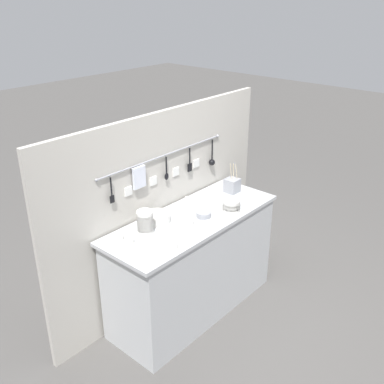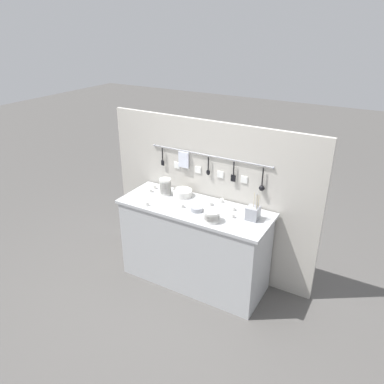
{
  "view_description": "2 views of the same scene",
  "coord_description": "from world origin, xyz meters",
  "px_view_note": "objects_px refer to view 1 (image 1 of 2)",
  "views": [
    {
      "loc": [
        -2.39,
        -2.09,
        2.57
      ],
      "look_at": [
        -0.04,
        -0.03,
        1.14
      ],
      "focal_mm": 42.0,
      "sensor_mm": 36.0,
      "label": 1
    },
    {
      "loc": [
        1.65,
        -2.9,
        2.62
      ],
      "look_at": [
        -0.01,
        -0.04,
        1.08
      ],
      "focal_mm": 35.0,
      "sensor_mm": 36.0,
      "label": 2
    }
  ],
  "objects_px": {
    "steel_mixing_bowl": "(204,214)",
    "cup_centre": "(175,245)",
    "bowl_stack_tall_left": "(231,206)",
    "cup_front_left": "(131,240)",
    "cup_beside_plates": "(216,188)",
    "cup_back_left": "(192,205)",
    "cup_front_right": "(187,199)",
    "cup_back_right": "(209,196)",
    "bowl_stack_back_corner": "(145,222)",
    "plate_stack": "(157,218)",
    "cup_edge_far": "(191,222)",
    "cup_mid_row": "(121,237)",
    "cutlery_caddy": "(232,185)",
    "cup_by_caddy": "(226,198)"
  },
  "relations": [
    {
      "from": "steel_mixing_bowl",
      "to": "cup_centre",
      "type": "xyz_separation_m",
      "value": [
        -0.49,
        -0.15,
        -0.0
      ]
    },
    {
      "from": "bowl_stack_tall_left",
      "to": "cup_front_left",
      "type": "height_order",
      "value": "bowl_stack_tall_left"
    },
    {
      "from": "cup_beside_plates",
      "to": "cup_back_left",
      "type": "xyz_separation_m",
      "value": [
        -0.41,
        -0.07,
        0.0
      ]
    },
    {
      "from": "cup_front_right",
      "to": "cup_centre",
      "type": "xyz_separation_m",
      "value": [
        -0.62,
        -0.44,
        0.0
      ]
    },
    {
      "from": "cup_back_right",
      "to": "bowl_stack_back_corner",
      "type": "bearing_deg",
      "value": -177.89
    },
    {
      "from": "plate_stack",
      "to": "cup_beside_plates",
      "type": "bearing_deg",
      "value": 2.08
    },
    {
      "from": "cup_back_right",
      "to": "cup_front_left",
      "type": "xyz_separation_m",
      "value": [
        -0.96,
        -0.06,
        0.0
      ]
    },
    {
      "from": "cup_front_right",
      "to": "cup_back_right",
      "type": "relative_size",
      "value": 1.0
    },
    {
      "from": "cup_edge_far",
      "to": "cup_front_left",
      "type": "distance_m",
      "value": 0.51
    },
    {
      "from": "cup_edge_far",
      "to": "cup_mid_row",
      "type": "relative_size",
      "value": 1.0
    },
    {
      "from": "plate_stack",
      "to": "cup_back_right",
      "type": "height_order",
      "value": "plate_stack"
    },
    {
      "from": "cup_beside_plates",
      "to": "steel_mixing_bowl",
      "type": "bearing_deg",
      "value": -152.16
    },
    {
      "from": "cup_beside_plates",
      "to": "cup_front_right",
      "type": "height_order",
      "value": "same"
    },
    {
      "from": "cutlery_caddy",
      "to": "cup_back_right",
      "type": "distance_m",
      "value": 0.25
    },
    {
      "from": "cup_front_left",
      "to": "cup_beside_plates",
      "type": "bearing_deg",
      "value": 5.87
    },
    {
      "from": "cup_front_right",
      "to": "cup_centre",
      "type": "relative_size",
      "value": 1.0
    },
    {
      "from": "cutlery_caddy",
      "to": "cup_by_caddy",
      "type": "distance_m",
      "value": 0.19
    },
    {
      "from": "bowl_stack_tall_left",
      "to": "cup_edge_far",
      "type": "bearing_deg",
      "value": 165.56
    },
    {
      "from": "cup_back_right",
      "to": "steel_mixing_bowl",
      "type": "bearing_deg",
      "value": -147.55
    },
    {
      "from": "cup_front_right",
      "to": "cup_front_left",
      "type": "xyz_separation_m",
      "value": [
        -0.78,
        -0.16,
        0.0
      ]
    },
    {
      "from": "plate_stack",
      "to": "cup_edge_far",
      "type": "distance_m",
      "value": 0.27
    },
    {
      "from": "steel_mixing_bowl",
      "to": "cup_front_left",
      "type": "bearing_deg",
      "value": 168.45
    },
    {
      "from": "cup_mid_row",
      "to": "cup_front_left",
      "type": "bearing_deg",
      "value": -80.6
    },
    {
      "from": "steel_mixing_bowl",
      "to": "cutlery_caddy",
      "type": "bearing_deg",
      "value": 12.56
    },
    {
      "from": "cutlery_caddy",
      "to": "cup_back_right",
      "type": "height_order",
      "value": "cutlery_caddy"
    },
    {
      "from": "cup_back_right",
      "to": "bowl_stack_tall_left",
      "type": "bearing_deg",
      "value": -105.62
    },
    {
      "from": "cup_front_right",
      "to": "cup_back_left",
      "type": "bearing_deg",
      "value": -121.51
    },
    {
      "from": "steel_mixing_bowl",
      "to": "cup_edge_far",
      "type": "bearing_deg",
      "value": -176.72
    },
    {
      "from": "cup_back_left",
      "to": "cup_by_caddy",
      "type": "height_order",
      "value": "same"
    },
    {
      "from": "cup_centre",
      "to": "bowl_stack_back_corner",
      "type": "bearing_deg",
      "value": 87.94
    },
    {
      "from": "cup_edge_far",
      "to": "cup_mid_row",
      "type": "height_order",
      "value": "same"
    },
    {
      "from": "cup_centre",
      "to": "cup_front_left",
      "type": "relative_size",
      "value": 1.0
    },
    {
      "from": "cup_back_right",
      "to": "cup_front_left",
      "type": "bearing_deg",
      "value": -176.35
    },
    {
      "from": "cup_by_caddy",
      "to": "cup_edge_far",
      "type": "xyz_separation_m",
      "value": [
        -0.52,
        -0.06,
        0.0
      ]
    },
    {
      "from": "cup_mid_row",
      "to": "cup_edge_far",
      "type": "bearing_deg",
      "value": -25.16
    },
    {
      "from": "cutlery_caddy",
      "to": "cup_centre",
      "type": "height_order",
      "value": "cutlery_caddy"
    },
    {
      "from": "plate_stack",
      "to": "cup_back_left",
      "type": "xyz_separation_m",
      "value": [
        0.36,
        -0.04,
        -0.01
      ]
    },
    {
      "from": "steel_mixing_bowl",
      "to": "cup_front_right",
      "type": "height_order",
      "value": "steel_mixing_bowl"
    },
    {
      "from": "bowl_stack_tall_left",
      "to": "cup_centre",
      "type": "distance_m",
      "value": 0.71
    },
    {
      "from": "cup_front_left",
      "to": "cup_back_right",
      "type": "bearing_deg",
      "value": 3.65
    },
    {
      "from": "cup_mid_row",
      "to": "cup_centre",
      "type": "bearing_deg",
      "value": -65.37
    },
    {
      "from": "cup_edge_far",
      "to": "cup_front_left",
      "type": "relative_size",
      "value": 1.0
    },
    {
      "from": "plate_stack",
      "to": "bowl_stack_tall_left",
      "type": "bearing_deg",
      "value": -32.15
    },
    {
      "from": "bowl_stack_tall_left",
      "to": "bowl_stack_back_corner",
      "type": "bearing_deg",
      "value": 158.76
    },
    {
      "from": "plate_stack",
      "to": "steel_mixing_bowl",
      "type": "relative_size",
      "value": 1.69
    },
    {
      "from": "bowl_stack_tall_left",
      "to": "cup_beside_plates",
      "type": "relative_size",
      "value": 3.67
    },
    {
      "from": "cup_front_right",
      "to": "steel_mixing_bowl",
      "type": "bearing_deg",
      "value": -113.78
    },
    {
      "from": "cup_by_caddy",
      "to": "cup_edge_far",
      "type": "distance_m",
      "value": 0.53
    },
    {
      "from": "plate_stack",
      "to": "cutlery_caddy",
      "type": "xyz_separation_m",
      "value": [
        0.84,
        -0.1,
        0.03
      ]
    },
    {
      "from": "cup_back_left",
      "to": "cup_beside_plates",
      "type": "bearing_deg",
      "value": 9.58
    }
  ]
}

